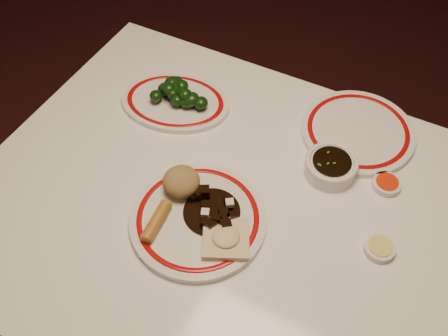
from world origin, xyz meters
TOP-DOWN VIEW (x-y plane):
  - ground at (0.00, 0.00)m, footprint 7.00×7.00m
  - dining_table at (0.00, 0.00)m, footprint 1.20×0.90m
  - main_plate at (-0.07, -0.07)m, footprint 0.39×0.39m
  - rice_mound at (-0.14, -0.02)m, footprint 0.08×0.08m
  - spring_roll at (-0.14, -0.13)m, footprint 0.04×0.10m
  - fried_wonton at (0.01, -0.09)m, footprint 0.13×0.13m
  - stirfry_heap at (-0.05, -0.05)m, footprint 0.12×0.12m
  - broccoli_plate at (-0.30, 0.21)m, footprint 0.32×0.29m
  - broccoli_pile at (-0.29, 0.22)m, footprint 0.15×0.10m
  - soy_bowl at (0.13, 0.19)m, footprint 0.12×0.12m
  - sweet_sour_dish at (0.26, 0.21)m, footprint 0.06×0.06m
  - mustard_dish at (0.29, 0.04)m, footprint 0.06×0.06m
  - far_plate at (0.15, 0.33)m, footprint 0.29×0.29m

SIDE VIEW (x-z plane):
  - ground at x=0.00m, z-range 0.00..0.00m
  - dining_table at x=0.00m, z-range 0.28..1.03m
  - sweet_sour_dish at x=0.26m, z-range 0.75..0.77m
  - mustard_dish at x=0.29m, z-range 0.75..0.77m
  - broccoli_plate at x=-0.30m, z-range 0.75..0.77m
  - far_plate at x=0.15m, z-range 0.75..0.77m
  - main_plate at x=-0.07m, z-range 0.75..0.77m
  - soy_bowl at x=0.13m, z-range 0.75..0.79m
  - stirfry_heap at x=-0.05m, z-range 0.76..0.79m
  - fried_wonton at x=0.01m, z-range 0.77..0.79m
  - spring_roll at x=-0.14m, z-range 0.77..0.79m
  - broccoli_pile at x=-0.29m, z-range 0.76..0.82m
  - rice_mound at x=-0.14m, z-range 0.77..0.83m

